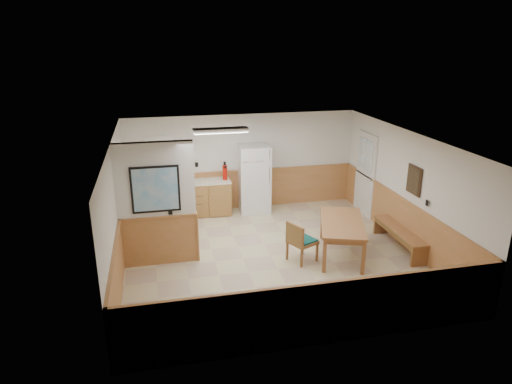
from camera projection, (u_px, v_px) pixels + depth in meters
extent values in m
plane|color=tan|center=(270.00, 256.00, 9.56)|extent=(6.00, 6.00, 0.00)
cube|color=silver|center=(272.00, 139.00, 8.75)|extent=(6.00, 6.00, 0.02)
cube|color=silver|center=(242.00, 162.00, 11.93)|extent=(6.00, 0.02, 2.50)
cube|color=silver|center=(406.00, 189.00, 9.78)|extent=(0.02, 6.00, 2.50)
cube|color=silver|center=(116.00, 212.00, 8.53)|extent=(0.02, 6.00, 2.50)
cube|color=#BB774B|center=(243.00, 189.00, 12.15)|extent=(6.00, 0.04, 1.00)
cube|color=#BB774B|center=(402.00, 222.00, 10.02)|extent=(0.04, 6.00, 1.00)
cube|color=#BB774B|center=(121.00, 248.00, 8.78)|extent=(0.04, 6.00, 1.00)
cube|color=silver|center=(155.00, 180.00, 8.71)|extent=(1.50, 0.15, 1.50)
cube|color=#BB774B|center=(159.00, 240.00, 9.12)|extent=(1.50, 0.17, 1.00)
cube|color=black|center=(155.00, 189.00, 8.67)|extent=(0.92, 0.03, 0.92)
cube|color=silver|center=(155.00, 190.00, 8.66)|extent=(0.84, 0.01, 0.84)
cube|color=#A6773A|center=(203.00, 198.00, 11.67)|extent=(1.40, 0.60, 0.86)
cube|color=#A6773A|center=(144.00, 203.00, 11.36)|extent=(0.06, 0.60, 0.86)
cube|color=#A6773A|center=(174.00, 201.00, 11.52)|extent=(0.06, 0.60, 0.86)
cube|color=beige|center=(186.00, 183.00, 11.44)|extent=(2.20, 0.60, 0.04)
cube|color=beige|center=(185.00, 177.00, 11.69)|extent=(2.20, 0.02, 0.10)
cube|color=silver|center=(365.00, 175.00, 11.60)|extent=(0.05, 1.02, 2.15)
cube|color=silver|center=(365.00, 175.00, 11.60)|extent=(0.04, 0.90, 2.05)
cube|color=silver|center=(366.00, 155.00, 11.42)|extent=(0.02, 0.76, 0.80)
cube|color=silver|center=(160.00, 155.00, 11.38)|extent=(0.80, 0.03, 1.00)
cube|color=white|center=(160.00, 155.00, 11.36)|extent=(0.70, 0.01, 0.90)
cube|color=#382416|center=(414.00, 180.00, 9.40)|extent=(0.03, 0.50, 0.60)
cube|color=#2B2417|center=(413.00, 180.00, 9.39)|extent=(0.01, 0.42, 0.52)
cube|color=silver|center=(221.00, 130.00, 9.80)|extent=(1.20, 0.30, 0.08)
cube|color=white|center=(221.00, 132.00, 9.82)|extent=(1.15, 0.25, 0.01)
cube|color=silver|center=(254.00, 179.00, 11.75)|extent=(0.81, 0.74, 1.76)
cube|color=silver|center=(270.00, 154.00, 11.25)|extent=(0.03, 0.02, 0.23)
cube|color=silver|center=(269.00, 176.00, 11.43)|extent=(0.03, 0.02, 0.41)
cube|color=#AD653F|center=(342.00, 223.00, 9.37)|extent=(1.37, 1.90, 0.05)
cube|color=#AD653F|center=(342.00, 226.00, 9.40)|extent=(1.24, 1.77, 0.10)
cube|color=#AD653F|center=(324.00, 256.00, 8.78)|extent=(0.09, 0.09, 0.70)
cube|color=#AD653F|center=(322.00, 224.00, 10.28)|extent=(0.09, 0.09, 0.70)
cube|color=#AD653F|center=(363.00, 258.00, 8.71)|extent=(0.09, 0.09, 0.70)
cube|color=#AD653F|center=(356.00, 225.00, 10.21)|extent=(0.09, 0.09, 0.70)
cube|color=#AD653F|center=(400.00, 230.00, 9.77)|extent=(0.41, 1.76, 0.05)
cube|color=#AD653F|center=(420.00, 257.00, 9.07)|extent=(0.36, 0.07, 0.40)
cube|color=#AD653F|center=(381.00, 225.00, 10.60)|extent=(0.36, 0.07, 0.40)
cube|color=#AD653F|center=(302.00, 242.00, 9.23)|extent=(0.65, 0.65, 0.06)
cube|color=#0F4F46|center=(302.00, 240.00, 9.22)|extent=(0.60, 0.60, 0.03)
cube|color=#AD653F|center=(295.00, 234.00, 9.03)|extent=(0.25, 0.46, 0.40)
cube|color=#0F4F46|center=(287.00, 237.00, 8.91)|extent=(0.20, 0.40, 0.34)
cube|color=#AD653F|center=(302.00, 258.00, 9.02)|extent=(0.05, 0.05, 0.39)
cube|color=#AD653F|center=(287.00, 251.00, 9.34)|extent=(0.05, 0.05, 0.39)
cube|color=#AD653F|center=(317.00, 252.00, 9.27)|extent=(0.05, 0.05, 0.39)
cube|color=#AD653F|center=(303.00, 245.00, 9.59)|extent=(0.05, 0.05, 0.39)
cylinder|color=#BC130A|center=(225.00, 172.00, 11.57)|extent=(0.13, 0.13, 0.38)
cylinder|color=black|center=(225.00, 163.00, 11.49)|extent=(0.06, 0.06, 0.09)
cylinder|color=#198D35|center=(154.00, 180.00, 11.26)|extent=(0.08, 0.08, 0.21)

